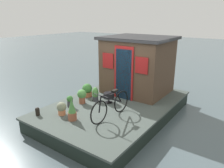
{
  "coord_description": "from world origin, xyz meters",
  "views": [
    {
      "loc": [
        -5.35,
        -3.67,
        3.17
      ],
      "look_at": [
        -0.2,
        0.0,
        1.17
      ],
      "focal_mm": 34.3,
      "sensor_mm": 36.0,
      "label": 1
    }
  ],
  "objects": [
    {
      "name": "charcoal_grill",
      "position": [
        -0.1,
        0.2,
        0.71
      ],
      "size": [
        0.35,
        0.35,
        0.34
      ],
      "color": "black",
      "rests_on": "houseboat_deck"
    },
    {
      "name": "potted_plant_ivy",
      "position": [
        -1.67,
        0.28,
        0.77
      ],
      "size": [
        0.24,
        0.24,
        0.63
      ],
      "color": "#935138",
      "rests_on": "houseboat_deck"
    },
    {
      "name": "bicycle",
      "position": [
        -0.95,
        -0.49,
        0.84
      ],
      "size": [
        1.62,
        0.5,
        0.78
      ],
      "color": "black",
      "rests_on": "houseboat_deck"
    },
    {
      "name": "ground_plane",
      "position": [
        0.0,
        0.0,
        0.0
      ],
      "size": [
        60.0,
        60.0,
        0.0
      ],
      "primitive_type": "plane",
      "color": "#4C5B60"
    },
    {
      "name": "houseboat_cabin",
      "position": [
        1.41,
        0.0,
        1.5
      ],
      "size": [
        2.06,
        2.36,
        2.03
      ],
      "color": "#4C3828",
      "rests_on": "houseboat_deck"
    },
    {
      "name": "potted_plant_sage",
      "position": [
        -1.08,
        0.98,
        0.66
      ],
      "size": [
        0.2,
        0.2,
        0.36
      ],
      "color": "#38383D",
      "rests_on": "houseboat_deck"
    },
    {
      "name": "potted_plant_rosemary",
      "position": [
        -0.23,
        0.66,
        0.7
      ],
      "size": [
        0.22,
        0.22,
        0.47
      ],
      "color": "#38383D",
      "rests_on": "houseboat_deck"
    },
    {
      "name": "houseboat_deck",
      "position": [
        0.0,
        0.0,
        0.24
      ],
      "size": [
        5.04,
        3.28,
        0.47
      ],
      "color": "#424C47",
      "rests_on": "ground_plane"
    },
    {
      "name": "potted_plant_thyme",
      "position": [
        -0.08,
        1.16,
        0.7
      ],
      "size": [
        0.35,
        0.35,
        0.46
      ],
      "color": "#B2603D",
      "rests_on": "houseboat_deck"
    },
    {
      "name": "mooring_bollard",
      "position": [
        -2.05,
        1.29,
        0.6
      ],
      "size": [
        0.13,
        0.13,
        0.24
      ],
      "color": "black",
      "rests_on": "houseboat_deck"
    },
    {
      "name": "potted_plant_lavender",
      "position": [
        -1.62,
        0.76,
        0.68
      ],
      "size": [
        0.28,
        0.28,
        0.38
      ],
      "color": "#C6754C",
      "rests_on": "houseboat_deck"
    },
    {
      "name": "potted_plant_fern",
      "position": [
        -0.65,
        0.87,
        0.74
      ],
      "size": [
        0.3,
        0.3,
        0.47
      ],
      "color": "#935138",
      "rests_on": "houseboat_deck"
    }
  ]
}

